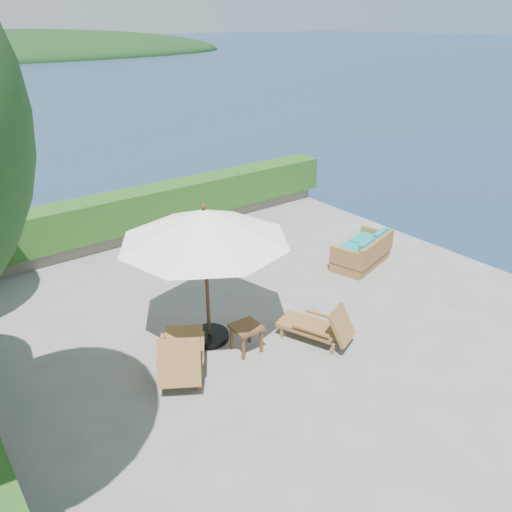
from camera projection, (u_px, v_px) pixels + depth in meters
ground at (268, 322)px, 10.14m from camera, size 12.00×12.00×0.00m
foundation at (267, 382)px, 10.81m from camera, size 12.00×12.00×3.00m
ocean at (267, 432)px, 11.43m from camera, size 600.00×600.00×0.00m
planter_wall_far at (145, 230)px, 14.08m from camera, size 12.00×0.60×0.36m
hedge_far at (142, 208)px, 13.79m from camera, size 12.40×0.90×1.00m
patio_umbrella at (204, 227)px, 8.61m from camera, size 3.48×3.48×2.75m
lounge_left at (182, 353)px, 8.53m from camera, size 1.49×1.79×0.97m
lounge_right at (319, 326)px, 9.39m from camera, size 1.07×1.53×0.82m
side_table at (246, 330)px, 9.09m from camera, size 0.53×0.53×0.54m
wicker_loveseat at (363, 253)px, 12.38m from camera, size 1.88×1.30×0.84m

